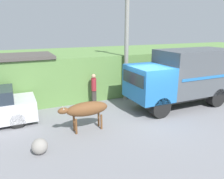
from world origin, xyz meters
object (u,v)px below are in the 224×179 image
pedestrian_on_hill (94,87)px  roadside_rock (40,146)px  brown_cow (86,109)px  utility_pole (127,42)px  cargo_truck (184,76)px

pedestrian_on_hill → roadside_rock: size_ratio=3.17×
pedestrian_on_hill → roadside_rock: bearing=50.1°
brown_cow → pedestrian_on_hill: bearing=54.1°
utility_pole → roadside_rock: 7.63m
brown_cow → utility_pole: size_ratio=0.32×
brown_cow → utility_pole: (3.51, 3.08, 2.50)m
roadside_rock → brown_cow: bearing=27.1°
brown_cow → pedestrian_on_hill: 3.25m
roadside_rock → pedestrian_on_hill: bearing=49.0°
brown_cow → pedestrian_on_hill: size_ratio=1.20×
pedestrian_on_hill → roadside_rock: (-3.46, -3.99, -0.73)m
brown_cow → roadside_rock: 2.41m
cargo_truck → utility_pole: 3.75m
utility_pole → roadside_rock: size_ratio=11.94×
cargo_truck → roadside_rock: cargo_truck is taller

